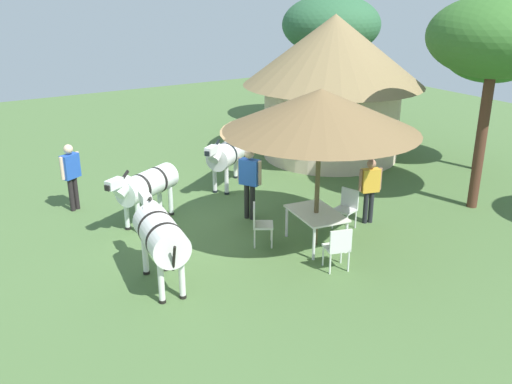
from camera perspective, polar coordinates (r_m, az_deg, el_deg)
The scene contains 16 objects.
ground_plane at distance 12.77m, azimuth -3.06°, elevation -3.76°, with size 36.00×36.00×0.00m, color #4A6A39.
thatched_hut at distance 17.67m, azimuth 7.84°, elevation 11.40°, with size 5.54×5.54×4.38m.
shade_umbrella at distance 11.15m, azimuth 6.57°, elevation 8.24°, with size 3.97×3.97×3.33m.
patio_dining_table at distance 11.83m, azimuth 6.13°, elevation -2.45°, with size 1.43×1.05×0.74m.
patio_chair_east_end at distance 10.88m, azimuth 8.36°, elevation -5.47°, with size 0.53×0.54×0.90m.
patio_chair_near_hut at distance 12.81m, azimuth 9.23°, elevation -1.40°, with size 0.54×0.53×0.90m.
patio_chair_west_end at distance 11.81m, azimuth 0.32°, elevation -3.06°, with size 0.59×0.59×0.90m.
guest_beside_umbrella at distance 13.00m, azimuth 11.51°, elevation 0.69°, with size 0.30×0.54×1.54m.
guest_behind_table at distance 12.94m, azimuth -0.66°, elevation 1.51°, with size 0.54×0.42×1.71m.
standing_watcher at distance 14.17m, azimuth -18.31°, elevation 2.03°, with size 0.40×0.53×1.66m.
zebra_nearest_camera at distance 15.08m, azimuth -2.67°, elevation 4.01°, with size 1.57×2.02×1.50m.
zebra_by_umbrella at distance 12.98m, azimuth -11.12°, elevation 0.65°, with size 1.32×1.99×1.45m.
zebra_toward_hut at distance 10.23m, azimuth -9.74°, elevation -4.28°, with size 2.17×0.86×1.55m.
acacia_tree_behind_hut at distance 14.09m, azimuth 23.24°, elevation 14.22°, with size 3.09×3.09×5.04m.
acacia_tree_right_background at distance 17.37m, azimuth 22.80°, elevation 12.70°, with size 2.57×2.57×4.13m.
acacia_tree_far_lawn at distance 21.77m, azimuth 7.65°, elevation 16.48°, with size 3.64×3.64×4.86m.
Camera 1 is at (10.24, -5.52, 5.27)m, focal length 39.33 mm.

